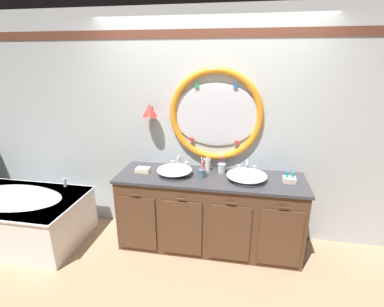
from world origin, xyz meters
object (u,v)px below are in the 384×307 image
(toiletry_basket, at_px, (289,179))
(soap_dispenser, at_px, (208,164))
(bathtub, at_px, (16,214))
(folded_hand_towel, at_px, (143,170))
(toothbrush_holder_right, at_px, (222,168))
(sink_basin_right, at_px, (247,176))
(sink_basin_left, at_px, (174,170))
(toothbrush_holder_left, at_px, (202,172))

(toiletry_basket, bearing_deg, soap_dispenser, 168.39)
(bathtub, xyz_separation_m, toiletry_basket, (3.09, 0.30, 0.56))
(bathtub, relative_size, folded_hand_towel, 9.74)
(soap_dispenser, relative_size, folded_hand_towel, 0.99)
(bathtub, xyz_separation_m, toothbrush_holder_right, (2.38, 0.45, 0.58))
(sink_basin_right, bearing_deg, toiletry_basket, 3.11)
(sink_basin_left, xyz_separation_m, toothbrush_holder_left, (0.31, -0.00, -0.00))
(sink_basin_right, bearing_deg, folded_hand_towel, 178.64)
(sink_basin_left, bearing_deg, toothbrush_holder_right, 18.35)
(soap_dispenser, height_order, toiletry_basket, soap_dispenser)
(bathtub, xyz_separation_m, soap_dispenser, (2.21, 0.48, 0.59))
(soap_dispenser, bearing_deg, bathtub, -167.74)
(toothbrush_holder_left, height_order, folded_hand_towel, toothbrush_holder_left)
(folded_hand_towel, height_order, toiletry_basket, toiletry_basket)
(sink_basin_right, distance_m, toothbrush_holder_right, 0.32)
(bathtub, distance_m, toiletry_basket, 3.15)
(sink_basin_left, relative_size, toiletry_basket, 3.03)
(toothbrush_holder_left, xyz_separation_m, soap_dispenser, (0.03, 0.20, 0.02))
(sink_basin_left, distance_m, folded_hand_towel, 0.38)
(sink_basin_right, height_order, soap_dispenser, soap_dispenser)
(bathtub, bearing_deg, sink_basin_right, 6.00)
(soap_dispenser, bearing_deg, sink_basin_left, -149.26)
(folded_hand_towel, bearing_deg, sink_basin_right, -1.36)
(bathtub, distance_m, sink_basin_right, 2.73)
(sink_basin_left, height_order, toothbrush_holder_left, toothbrush_holder_left)
(sink_basin_left, relative_size, toothbrush_holder_right, 1.75)
(sink_basin_left, xyz_separation_m, soap_dispenser, (0.34, 0.20, 0.02))
(folded_hand_towel, distance_m, toiletry_basket, 1.59)
(sink_basin_right, xyz_separation_m, folded_hand_towel, (-1.15, 0.03, -0.03))
(sink_basin_right, xyz_separation_m, soap_dispenser, (-0.44, 0.20, 0.02))
(toothbrush_holder_right, xyz_separation_m, toiletry_basket, (0.71, -0.14, -0.03))
(sink_basin_left, xyz_separation_m, sink_basin_right, (0.78, -0.00, -0.01))
(toothbrush_holder_right, relative_size, toiletry_basket, 1.74)
(sink_basin_left, xyz_separation_m, toothbrush_holder_right, (0.50, 0.17, 0.00))
(sink_basin_right, height_order, folded_hand_towel, sink_basin_right)
(sink_basin_left, xyz_separation_m, toiletry_basket, (1.21, 0.02, -0.02))
(bathtub, bearing_deg, soap_dispenser, 12.26)
(toothbrush_holder_left, relative_size, toiletry_basket, 1.72)
(sink_basin_right, relative_size, toothbrush_holder_right, 1.90)
(folded_hand_towel, relative_size, toiletry_basket, 1.30)
(toothbrush_holder_left, bearing_deg, folded_hand_towel, 177.61)
(sink_basin_right, bearing_deg, bathtub, -174.00)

